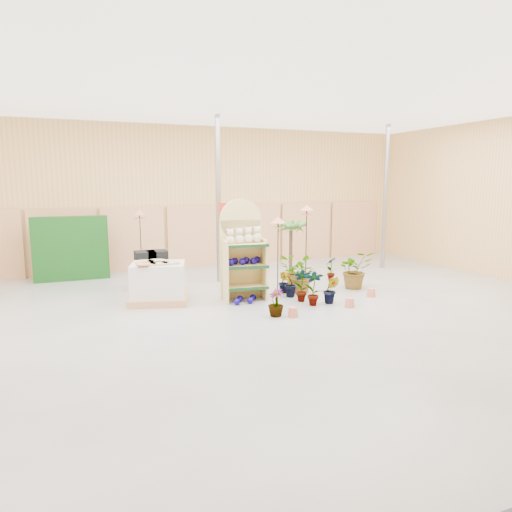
{
  "coord_description": "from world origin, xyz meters",
  "views": [
    {
      "loc": [
        -3.67,
        -8.43,
        2.75
      ],
      "look_at": [
        0.3,
        1.5,
        1.0
      ],
      "focal_mm": 32.0,
      "sensor_mm": 36.0,
      "label": 1
    }
  ],
  "objects": [
    {
      "name": "offer_sign",
      "position": [
        0.1,
        2.98,
        1.57
      ],
      "size": [
        0.5,
        0.08,
        2.2
      ],
      "color": "gray",
      "rests_on": "ground"
    },
    {
      "name": "display_shelf",
      "position": [
        -0.05,
        1.49,
        1.08
      ],
      "size": [
        1.06,
        0.74,
        2.36
      ],
      "rotation": [
        0.0,
        0.0,
        -0.13
      ],
      "color": "tan",
      "rests_on": "ground"
    },
    {
      "name": "potted_plant_2",
      "position": [
        1.49,
        1.54,
        0.44
      ],
      "size": [
        0.81,
        0.9,
        0.88
      ],
      "primitive_type": "imported",
      "rotation": [
        0.0,
        0.0,
        1.41
      ],
      "color": "#3C6B27",
      "rests_on": "ground"
    },
    {
      "name": "potted_plant_4",
      "position": [
        2.97,
        2.47,
        0.35
      ],
      "size": [
        0.44,
        0.39,
        0.69
      ],
      "primitive_type": "imported",
      "rotation": [
        0.0,
        0.0,
        3.63
      ],
      "color": "#3C6B27",
      "rests_on": "ground"
    },
    {
      "name": "bird_table_front",
      "position": [
        0.63,
        0.97,
        1.82
      ],
      "size": [
        0.34,
        0.34,
        1.96
      ],
      "color": "black",
      "rests_on": "ground"
    },
    {
      "name": "gazing_balls_floor",
      "position": [
        -0.13,
        1.09,
        0.07
      ],
      "size": [
        0.63,
        0.39,
        0.15
      ],
      "color": "#0E046A",
      "rests_on": "ground"
    },
    {
      "name": "trellis_stock",
      "position": [
        -3.8,
        5.2,
        0.9
      ],
      "size": [
        2.0,
        0.3,
        1.8
      ],
      "primitive_type": "cube",
      "color": "#104312",
      "rests_on": "ground"
    },
    {
      "name": "potted_plant_7",
      "position": [
        0.08,
        -0.13,
        0.29
      ],
      "size": [
        0.4,
        0.4,
        0.57
      ],
      "primitive_type": "imported",
      "rotation": [
        0.0,
        0.0,
        5.03
      ],
      "color": "#3C6B27",
      "rests_on": "ground"
    },
    {
      "name": "potted_plant_8",
      "position": [
        1.22,
        0.31,
        0.41
      ],
      "size": [
        0.51,
        0.43,
        0.81
      ],
      "primitive_type": "imported",
      "rotation": [
        0.0,
        0.0,
        2.75
      ],
      "color": "#3C6B27",
      "rests_on": "ground"
    },
    {
      "name": "palm",
      "position": [
        2.05,
        3.19,
        1.51
      ],
      "size": [
        0.7,
        0.7,
        1.77
      ],
      "color": "#3F2D21",
      "rests_on": "ground"
    },
    {
      "name": "bird_table_back",
      "position": [
        -2.01,
        4.27,
        1.85
      ],
      "size": [
        0.34,
        0.34,
        1.99
      ],
      "color": "black",
      "rests_on": "ground"
    },
    {
      "name": "bird_table_right",
      "position": [
        1.78,
        1.77,
        2.02
      ],
      "size": [
        0.34,
        0.34,
        2.17
      ],
      "color": "black",
      "rests_on": "ground"
    },
    {
      "name": "potted_plant_1",
      "position": [
        1.03,
        1.18,
        0.32
      ],
      "size": [
        0.43,
        0.39,
        0.64
      ],
      "primitive_type": "imported",
      "rotation": [
        0.0,
        0.0,
        3.51
      ],
      "color": "#3C6B27",
      "rests_on": "ground"
    },
    {
      "name": "potted_plant_6",
      "position": [
        1.63,
        2.16,
        0.4
      ],
      "size": [
        0.83,
        0.76,
        0.8
      ],
      "primitive_type": "imported",
      "rotation": [
        0.0,
        0.0,
        2.93
      ],
      "color": "#3C6B27",
      "rests_on": "ground"
    },
    {
      "name": "potted_plant_5",
      "position": [
        1.1,
        1.59,
        0.28
      ],
      "size": [
        0.36,
        0.39,
        0.57
      ],
      "primitive_type": "imported",
      "rotation": [
        0.0,
        0.0,
        5.13
      ],
      "color": "#3C6B27",
      "rests_on": "ground"
    },
    {
      "name": "charcoal_planters",
      "position": [
        -1.9,
        3.24,
        0.5
      ],
      "size": [
        0.8,
        0.5,
        1.0
      ],
      "color": "black",
      "rests_on": "ground"
    },
    {
      "name": "teddy_bears",
      "position": [
        -0.02,
        1.38,
        1.49
      ],
      "size": [
        0.87,
        0.23,
        0.37
      ],
      "color": "beige",
      "rests_on": "display_shelf"
    },
    {
      "name": "room",
      "position": [
        0.0,
        0.91,
        2.21
      ],
      "size": [
        15.2,
        12.1,
        4.7
      ],
      "color": "gray",
      "rests_on": "ground"
    },
    {
      "name": "potted_plant_10",
      "position": [
        3.03,
        1.4,
        0.49
      ],
      "size": [
        0.99,
        0.89,
        0.98
      ],
      "primitive_type": "imported",
      "rotation": [
        0.0,
        0.0,
        6.13
      ],
      "color": "#3C6B27",
      "rests_on": "ground"
    },
    {
      "name": "potted_plant_0",
      "position": [
        1.14,
        0.72,
        0.39
      ],
      "size": [
        0.47,
        0.37,
        0.78
      ],
      "primitive_type": "imported",
      "rotation": [
        0.0,
        0.0,
        2.89
      ],
      "color": "#3C6B27",
      "rests_on": "ground"
    },
    {
      "name": "gazing_balls_shelf",
      "position": [
        -0.05,
        1.36,
        0.93
      ],
      "size": [
        0.87,
        0.3,
        0.16
      ],
      "color": "#0E046A",
      "rests_on": "display_shelf"
    },
    {
      "name": "pallet_stack",
      "position": [
        -1.96,
        1.87,
        0.46
      ],
      "size": [
        1.52,
        1.37,
        0.96
      ],
      "rotation": [
        0.0,
        0.0,
        -0.26
      ],
      "color": "tan",
      "rests_on": "ground"
    },
    {
      "name": "potted_plant_9",
      "position": [
        1.66,
        0.31,
        0.32
      ],
      "size": [
        0.45,
        0.44,
        0.64
      ],
      "primitive_type": "imported",
      "rotation": [
        0.0,
        0.0,
        5.65
      ],
      "color": "#3C6B27",
      "rests_on": "ground"
    }
  ]
}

